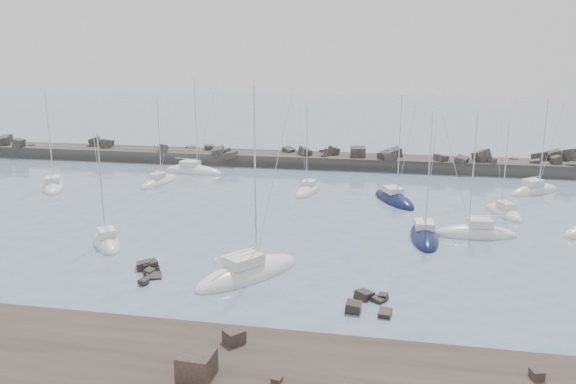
{
  "coord_description": "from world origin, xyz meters",
  "views": [
    {
      "loc": [
        15.44,
        -47.46,
        17.23
      ],
      "look_at": [
        4.01,
        12.0,
        2.15
      ],
      "focal_mm": 35.0,
      "sensor_mm": 36.0,
      "label": 1
    }
  ],
  "objects_px": {
    "sailboat_8": "(394,200)",
    "sailboat_4": "(193,172)",
    "sailboat_5": "(107,243)",
    "sailboat_14": "(424,237)",
    "sailboat_1": "(54,187)",
    "sailboat_10": "(504,213)",
    "sailboat_7": "(248,274)",
    "sailboat_3": "(159,183)",
    "sailboat_12": "(535,192)",
    "sailboat_6": "(308,191)",
    "sailboat_9": "(475,235)"
  },
  "relations": [
    {
      "from": "sailboat_5",
      "to": "sailboat_7",
      "type": "relative_size",
      "value": 0.7
    },
    {
      "from": "sailboat_6",
      "to": "sailboat_10",
      "type": "relative_size",
      "value": 1.07
    },
    {
      "from": "sailboat_5",
      "to": "sailboat_14",
      "type": "xyz_separation_m",
      "value": [
        28.91,
        7.21,
        -0.01
      ]
    },
    {
      "from": "sailboat_1",
      "to": "sailboat_8",
      "type": "distance_m",
      "value": 43.78
    },
    {
      "from": "sailboat_6",
      "to": "sailboat_9",
      "type": "relative_size",
      "value": 0.92
    },
    {
      "from": "sailboat_3",
      "to": "sailboat_6",
      "type": "xyz_separation_m",
      "value": [
        20.56,
        -0.83,
        -0.01
      ]
    },
    {
      "from": "sailboat_3",
      "to": "sailboat_5",
      "type": "distance_m",
      "value": 24.82
    },
    {
      "from": "sailboat_8",
      "to": "sailboat_14",
      "type": "distance_m",
      "value": 13.72
    },
    {
      "from": "sailboat_8",
      "to": "sailboat_4",
      "type": "bearing_deg",
      "value": 158.94
    },
    {
      "from": "sailboat_7",
      "to": "sailboat_10",
      "type": "height_order",
      "value": "sailboat_7"
    },
    {
      "from": "sailboat_3",
      "to": "sailboat_4",
      "type": "relative_size",
      "value": 0.83
    },
    {
      "from": "sailboat_1",
      "to": "sailboat_6",
      "type": "distance_m",
      "value": 33.25
    },
    {
      "from": "sailboat_1",
      "to": "sailboat_12",
      "type": "distance_m",
      "value": 61.91
    },
    {
      "from": "sailboat_10",
      "to": "sailboat_12",
      "type": "bearing_deg",
      "value": 63.26
    },
    {
      "from": "sailboat_3",
      "to": "sailboat_8",
      "type": "relative_size",
      "value": 0.9
    },
    {
      "from": "sailboat_10",
      "to": "sailboat_9",
      "type": "bearing_deg",
      "value": -115.92
    },
    {
      "from": "sailboat_1",
      "to": "sailboat_7",
      "type": "distance_m",
      "value": 40.51
    },
    {
      "from": "sailboat_10",
      "to": "sailboat_7",
      "type": "bearing_deg",
      "value": -136.05
    },
    {
      "from": "sailboat_9",
      "to": "sailboat_1",
      "type": "bearing_deg",
      "value": 168.85
    },
    {
      "from": "sailboat_4",
      "to": "sailboat_5",
      "type": "bearing_deg",
      "value": -84.0
    },
    {
      "from": "sailboat_3",
      "to": "sailboat_12",
      "type": "distance_m",
      "value": 48.98
    },
    {
      "from": "sailboat_6",
      "to": "sailboat_14",
      "type": "height_order",
      "value": "sailboat_14"
    },
    {
      "from": "sailboat_7",
      "to": "sailboat_1",
      "type": "bearing_deg",
      "value": 143.63
    },
    {
      "from": "sailboat_4",
      "to": "sailboat_14",
      "type": "height_order",
      "value": "sailboat_4"
    },
    {
      "from": "sailboat_6",
      "to": "sailboat_9",
      "type": "xyz_separation_m",
      "value": [
        18.61,
        -14.46,
        0.02
      ]
    },
    {
      "from": "sailboat_7",
      "to": "sailboat_9",
      "type": "height_order",
      "value": "sailboat_7"
    },
    {
      "from": "sailboat_12",
      "to": "sailboat_3",
      "type": "bearing_deg",
      "value": -175.17
    },
    {
      "from": "sailboat_14",
      "to": "sailboat_12",
      "type": "bearing_deg",
      "value": 55.53
    },
    {
      "from": "sailboat_3",
      "to": "sailboat_14",
      "type": "distance_m",
      "value": 38.29
    },
    {
      "from": "sailboat_5",
      "to": "sailboat_8",
      "type": "bearing_deg",
      "value": 38.44
    },
    {
      "from": "sailboat_5",
      "to": "sailboat_10",
      "type": "xyz_separation_m",
      "value": [
        37.84,
        17.27,
        -0.01
      ]
    },
    {
      "from": "sailboat_7",
      "to": "sailboat_14",
      "type": "distance_m",
      "value": 18.59
    },
    {
      "from": "sailboat_7",
      "to": "sailboat_12",
      "type": "distance_m",
      "value": 43.87
    },
    {
      "from": "sailboat_12",
      "to": "sailboat_4",
      "type": "bearing_deg",
      "value": 175.66
    },
    {
      "from": "sailboat_10",
      "to": "sailboat_12",
      "type": "xyz_separation_m",
      "value": [
        5.58,
        11.08,
        0.02
      ]
    },
    {
      "from": "sailboat_5",
      "to": "sailboat_8",
      "type": "height_order",
      "value": "sailboat_8"
    },
    {
      "from": "sailboat_1",
      "to": "sailboat_7",
      "type": "bearing_deg",
      "value": -36.37
    },
    {
      "from": "sailboat_3",
      "to": "sailboat_10",
      "type": "xyz_separation_m",
      "value": [
        43.22,
        -6.96,
        0.0
      ]
    },
    {
      "from": "sailboat_1",
      "to": "sailboat_9",
      "type": "bearing_deg",
      "value": -11.15
    },
    {
      "from": "sailboat_7",
      "to": "sailboat_9",
      "type": "bearing_deg",
      "value": 36.15
    },
    {
      "from": "sailboat_12",
      "to": "sailboat_9",
      "type": "bearing_deg",
      "value": -116.39
    },
    {
      "from": "sailboat_1",
      "to": "sailboat_14",
      "type": "height_order",
      "value": "sailboat_1"
    },
    {
      "from": "sailboat_9",
      "to": "sailboat_14",
      "type": "bearing_deg",
      "value": -160.58
    },
    {
      "from": "sailboat_1",
      "to": "sailboat_14",
      "type": "xyz_separation_m",
      "value": [
        46.7,
        -11.89,
        -0.0
      ]
    },
    {
      "from": "sailboat_9",
      "to": "sailboat_10",
      "type": "bearing_deg",
      "value": 64.08
    },
    {
      "from": "sailboat_9",
      "to": "sailboat_12",
      "type": "relative_size",
      "value": 1.0
    },
    {
      "from": "sailboat_8",
      "to": "sailboat_10",
      "type": "relative_size",
      "value": 1.24
    },
    {
      "from": "sailboat_8",
      "to": "sailboat_10",
      "type": "height_order",
      "value": "sailboat_8"
    },
    {
      "from": "sailboat_7",
      "to": "sailboat_14",
      "type": "relative_size",
      "value": 1.22
    },
    {
      "from": "sailboat_3",
      "to": "sailboat_7",
      "type": "bearing_deg",
      "value": -55.27
    }
  ]
}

